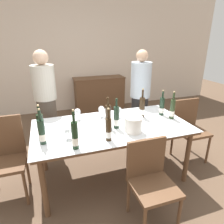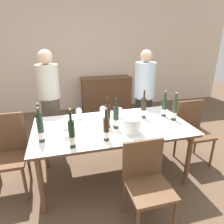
{
  "view_description": "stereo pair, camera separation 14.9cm",
  "coord_description": "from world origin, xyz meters",
  "px_view_note": "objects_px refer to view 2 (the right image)",
  "views": [
    {
      "loc": [
        -0.73,
        -2.16,
        1.81
      ],
      "look_at": [
        0.0,
        0.0,
        0.94
      ],
      "focal_mm": 32.0,
      "sensor_mm": 36.0,
      "label": 1
    },
    {
      "loc": [
        -0.59,
        -2.2,
        1.81
      ],
      "look_at": [
        0.0,
        0.0,
        0.94
      ],
      "focal_mm": 32.0,
      "sensor_mm": 36.0,
      "label": 2
    }
  ],
  "objects_px": {
    "wine_glass_2": "(66,130)",
    "wine_glass_1": "(43,126)",
    "wine_bottle_6": "(41,130)",
    "wine_glass_3": "(120,111)",
    "person_guest_left": "(144,100)",
    "dining_table": "(112,130)",
    "ice_bucket": "(133,125)",
    "wine_bottle_7": "(108,117)",
    "wine_bottle_8": "(40,126)",
    "wine_glass_0": "(103,109)",
    "chair_left_end": "(7,149)",
    "wine_bottle_2": "(106,130)",
    "chair_right_end": "(192,127)",
    "wine_glass_4": "(108,111)",
    "sideboard_cabinet": "(106,94)",
    "wine_bottle_4": "(174,111)",
    "wine_bottle_3": "(72,135)",
    "wine_glass_5": "(79,111)",
    "wine_bottle_0": "(116,118)",
    "chair_near_front": "(146,178)",
    "wine_bottle_5": "(164,108)",
    "person_host": "(50,104)"
  },
  "relations": [
    {
      "from": "sideboard_cabinet",
      "to": "wine_bottle_2",
      "type": "bearing_deg",
      "value": -103.26
    },
    {
      "from": "wine_bottle_8",
      "to": "wine_glass_0",
      "type": "xyz_separation_m",
      "value": [
        0.79,
        0.44,
        -0.03
      ]
    },
    {
      "from": "wine_bottle_3",
      "to": "wine_glass_3",
      "type": "distance_m",
      "value": 0.92
    },
    {
      "from": "wine_bottle_7",
      "to": "person_host",
      "type": "xyz_separation_m",
      "value": [
        -0.7,
        0.91,
        -0.07
      ]
    },
    {
      "from": "wine_glass_3",
      "to": "wine_glass_2",
      "type": "bearing_deg",
      "value": -152.21
    },
    {
      "from": "wine_glass_1",
      "to": "wine_glass_4",
      "type": "distance_m",
      "value": 0.85
    },
    {
      "from": "wine_glass_0",
      "to": "wine_glass_1",
      "type": "distance_m",
      "value": 0.84
    },
    {
      "from": "dining_table",
      "to": "wine_glass_2",
      "type": "distance_m",
      "value": 0.61
    },
    {
      "from": "chair_left_end",
      "to": "wine_bottle_2",
      "type": "bearing_deg",
      "value": -21.46
    },
    {
      "from": "ice_bucket",
      "to": "person_host",
      "type": "height_order",
      "value": "person_host"
    },
    {
      "from": "wine_glass_4",
      "to": "wine_glass_0",
      "type": "bearing_deg",
      "value": 116.57
    },
    {
      "from": "wine_bottle_5",
      "to": "wine_bottle_8",
      "type": "bearing_deg",
      "value": -171.52
    },
    {
      "from": "wine_glass_5",
      "to": "wine_bottle_0",
      "type": "bearing_deg",
      "value": -46.0
    },
    {
      "from": "wine_glass_0",
      "to": "chair_left_end",
      "type": "bearing_deg",
      "value": -169.31
    },
    {
      "from": "sideboard_cabinet",
      "to": "wine_bottle_7",
      "type": "xyz_separation_m",
      "value": [
        -0.6,
        -2.65,
        0.47
      ]
    },
    {
      "from": "wine_bottle_3",
      "to": "wine_glass_1",
      "type": "distance_m",
      "value": 0.5
    },
    {
      "from": "person_guest_left",
      "to": "wine_glass_2",
      "type": "bearing_deg",
      "value": -145.07
    },
    {
      "from": "wine_glass_2",
      "to": "wine_bottle_3",
      "type": "bearing_deg",
      "value": -78.21
    },
    {
      "from": "sideboard_cabinet",
      "to": "chair_near_front",
      "type": "distance_m",
      "value": 3.39
    },
    {
      "from": "wine_bottle_0",
      "to": "wine_bottle_4",
      "type": "bearing_deg",
      "value": 3.1
    },
    {
      "from": "sideboard_cabinet",
      "to": "wine_glass_1",
      "type": "xyz_separation_m",
      "value": [
        -1.36,
        -2.62,
        0.43
      ]
    },
    {
      "from": "wine_bottle_5",
      "to": "wine_glass_1",
      "type": "distance_m",
      "value": 1.6
    },
    {
      "from": "wine_bottle_0",
      "to": "wine_bottle_4",
      "type": "relative_size",
      "value": 0.99
    },
    {
      "from": "wine_bottle_8",
      "to": "chair_right_end",
      "type": "xyz_separation_m",
      "value": [
        2.09,
        0.2,
        -0.36
      ]
    },
    {
      "from": "wine_glass_5",
      "to": "chair_left_end",
      "type": "height_order",
      "value": "chair_left_end"
    },
    {
      "from": "chair_right_end",
      "to": "sideboard_cabinet",
      "type": "bearing_deg",
      "value": 105.76
    },
    {
      "from": "wine_glass_0",
      "to": "person_guest_left",
      "type": "xyz_separation_m",
      "value": [
        0.8,
        0.43,
        -0.06
      ]
    },
    {
      "from": "wine_bottle_3",
      "to": "wine_glass_4",
      "type": "xyz_separation_m",
      "value": [
        0.52,
        0.63,
        -0.04
      ]
    },
    {
      "from": "wine_bottle_0",
      "to": "wine_glass_5",
      "type": "relative_size",
      "value": 2.45
    },
    {
      "from": "wine_bottle_6",
      "to": "wine_glass_3",
      "type": "xyz_separation_m",
      "value": [
        0.99,
        0.41,
        -0.03
      ]
    },
    {
      "from": "sideboard_cabinet",
      "to": "wine_bottle_4",
      "type": "bearing_deg",
      "value": -83.6
    },
    {
      "from": "dining_table",
      "to": "wine_glass_3",
      "type": "relative_size",
      "value": 12.69
    },
    {
      "from": "person_guest_left",
      "to": "wine_glass_1",
      "type": "bearing_deg",
      "value": -154.52
    },
    {
      "from": "wine_bottle_4",
      "to": "wine_bottle_2",
      "type": "bearing_deg",
      "value": -162.98
    },
    {
      "from": "wine_bottle_4",
      "to": "wine_glass_5",
      "type": "bearing_deg",
      "value": 163.03
    },
    {
      "from": "chair_near_front",
      "to": "wine_bottle_6",
      "type": "bearing_deg",
      "value": 150.8
    },
    {
      "from": "wine_bottle_5",
      "to": "wine_glass_0",
      "type": "relative_size",
      "value": 2.31
    },
    {
      "from": "wine_glass_2",
      "to": "wine_glass_1",
      "type": "bearing_deg",
      "value": 145.95
    },
    {
      "from": "chair_left_end",
      "to": "wine_bottle_7",
      "type": "bearing_deg",
      "value": -5.84
    },
    {
      "from": "wine_glass_4",
      "to": "wine_glass_5",
      "type": "height_order",
      "value": "wine_glass_5"
    },
    {
      "from": "dining_table",
      "to": "wine_bottle_0",
      "type": "distance_m",
      "value": 0.21
    },
    {
      "from": "wine_bottle_6",
      "to": "wine_bottle_7",
      "type": "relative_size",
      "value": 1.01
    },
    {
      "from": "chair_right_end",
      "to": "wine_glass_3",
      "type": "bearing_deg",
      "value": 173.35
    },
    {
      "from": "wine_bottle_6",
      "to": "wine_glass_1",
      "type": "height_order",
      "value": "wine_bottle_6"
    },
    {
      "from": "wine_bottle_6",
      "to": "wine_glass_5",
      "type": "xyz_separation_m",
      "value": [
        0.45,
        0.53,
        -0.03
      ]
    },
    {
      "from": "wine_bottle_3",
      "to": "sideboard_cabinet",
      "type": "bearing_deg",
      "value": 70.64
    },
    {
      "from": "wine_bottle_8",
      "to": "wine_glass_1",
      "type": "bearing_deg",
      "value": 83.4
    },
    {
      "from": "dining_table",
      "to": "ice_bucket",
      "type": "distance_m",
      "value": 0.34
    },
    {
      "from": "wine_bottle_6",
      "to": "chair_right_end",
      "type": "height_order",
      "value": "wine_bottle_6"
    },
    {
      "from": "sideboard_cabinet",
      "to": "wine_glass_5",
      "type": "distance_m",
      "value": 2.5
    }
  ]
}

